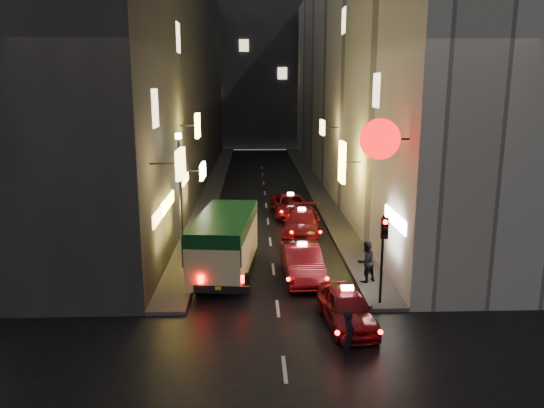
{
  "coord_description": "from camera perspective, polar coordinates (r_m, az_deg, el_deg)",
  "views": [
    {
      "loc": [
        -0.9,
        -10.58,
        8.43
      ],
      "look_at": [
        -0.06,
        13.0,
        3.14
      ],
      "focal_mm": 35.0,
      "sensor_mm": 36.0,
      "label": 1
    }
  ],
  "objects": [
    {
      "name": "building_right",
      "position": [
        45.46,
        9.51,
        13.18
      ],
      "size": [
        7.89,
        52.0,
        18.0
      ],
      "color": "beige",
      "rests_on": "ground"
    },
    {
      "name": "lamp_post",
      "position": [
        24.27,
        -9.81,
        1.26
      ],
      "size": [
        0.28,
        0.28,
        6.22
      ],
      "color": "black",
      "rests_on": "sidewalk_left"
    },
    {
      "name": "sidewalk_left",
      "position": [
        45.48,
        -6.23,
        1.97
      ],
      "size": [
        1.5,
        52.0,
        0.15
      ],
      "primitive_type": "cube",
      "color": "#4D4A47",
      "rests_on": "ground"
    },
    {
      "name": "pedestrian_sidewalk",
      "position": [
        23.16,
        10.09,
        -5.84
      ],
      "size": [
        0.9,
        0.79,
        2.03
      ],
      "primitive_type": "imported",
      "rotation": [
        0.0,
        0.0,
        3.64
      ],
      "color": "black",
      "rests_on": "sidewalk_right"
    },
    {
      "name": "minibus",
      "position": [
        23.91,
        -5.08,
        -3.6
      ],
      "size": [
        2.97,
        6.72,
        2.8
      ],
      "color": "beige",
      "rests_on": "ground"
    },
    {
      "name": "taxi_third",
      "position": [
        30.34,
        3.21,
        -1.83
      ],
      "size": [
        2.91,
        5.68,
        1.9
      ],
      "color": "maroon",
      "rests_on": "ground"
    },
    {
      "name": "traffic_light",
      "position": [
        20.49,
        11.91,
        -3.92
      ],
      "size": [
        0.26,
        0.43,
        3.5
      ],
      "color": "black",
      "rests_on": "sidewalk_right"
    },
    {
      "name": "building_far",
      "position": [
        76.63,
        -1.41,
        14.55
      ],
      "size": [
        30.0,
        10.0,
        22.0
      ],
      "primitive_type": "cube",
      "color": "#37373C",
      "rests_on": "ground"
    },
    {
      "name": "pedestrian_crossing",
      "position": [
        17.19,
        8.25,
        -13.42
      ],
      "size": [
        0.6,
        0.71,
        1.83
      ],
      "primitive_type": "imported",
      "rotation": [
        0.0,
        0.0,
        1.15
      ],
      "color": "black",
      "rests_on": "ground"
    },
    {
      "name": "building_left",
      "position": [
        45.14,
        -11.39,
        13.11
      ],
      "size": [
        7.38,
        52.0,
        18.0
      ],
      "color": "#383533",
      "rests_on": "ground"
    },
    {
      "name": "taxi_second",
      "position": [
        23.69,
        3.25,
        -5.98
      ],
      "size": [
        2.51,
        5.59,
        1.92
      ],
      "color": "maroon",
      "rests_on": "ground"
    },
    {
      "name": "taxi_far",
      "position": [
        34.98,
        2.01,
        0.04
      ],
      "size": [
        2.51,
        5.25,
        1.79
      ],
      "color": "maroon",
      "rests_on": "ground"
    },
    {
      "name": "sidewalk_right",
      "position": [
        45.65,
        4.48,
        2.04
      ],
      "size": [
        1.5,
        52.0,
        0.15
      ],
      "primitive_type": "cube",
      "color": "#4D4A47",
      "rests_on": "ground"
    },
    {
      "name": "taxi_near",
      "position": [
        19.43,
        8.05,
        -10.69
      ],
      "size": [
        2.5,
        5.06,
        1.72
      ],
      "color": "maroon",
      "rests_on": "ground"
    }
  ]
}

